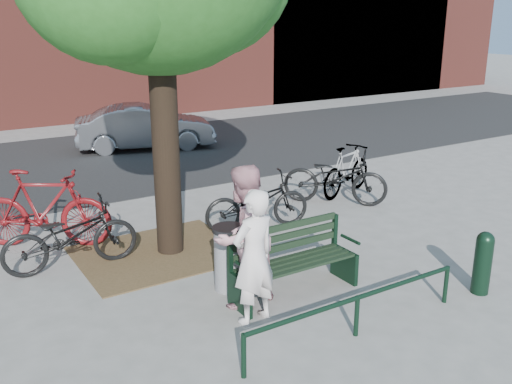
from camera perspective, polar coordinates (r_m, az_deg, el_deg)
ground at (r=7.67m, az=3.88°, el=-10.14°), size 90.00×90.00×0.00m
dirt_pit at (r=8.98m, az=-9.70°, el=-6.04°), size 2.40×2.00×0.02m
road at (r=14.98m, az=-15.51°, el=3.04°), size 40.00×7.00×0.01m
park_bench at (r=7.52m, az=3.60°, el=-6.67°), size 1.74×0.54×0.97m
guard_railing at (r=6.66m, az=10.10°, el=-10.96°), size 3.06×0.06×0.51m
person_left at (r=6.68m, az=-0.22°, el=-6.52°), size 0.66×0.49×1.66m
person_right at (r=7.05m, az=-1.32°, el=-4.50°), size 1.03×0.89×1.82m
bollard at (r=8.06m, az=21.76°, el=-6.38°), size 0.23×0.23×0.86m
litter_bin at (r=7.61m, az=-2.72°, el=-6.58°), size 0.43×0.43×0.89m
bicycle_a at (r=8.60m, az=-18.09°, el=-4.21°), size 1.95×0.80×1.00m
bicycle_b at (r=9.51m, az=-20.44°, el=-1.57°), size 2.10×1.63×1.27m
bicycle_c at (r=9.71m, az=0.12°, el=-0.99°), size 1.94×1.03×0.97m
bicycle_d at (r=11.74m, az=9.07°, el=2.18°), size 1.78×1.00×1.03m
bicycle_e at (r=11.11m, az=7.93°, el=1.44°), size 1.91×1.91×1.05m
parked_car at (r=15.92m, az=-11.00°, el=6.39°), size 3.91×2.31×1.22m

